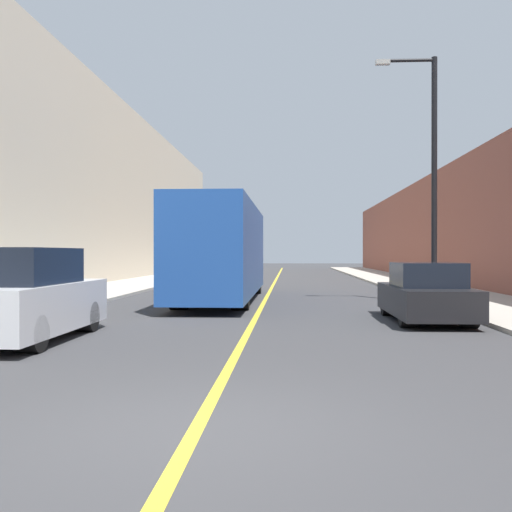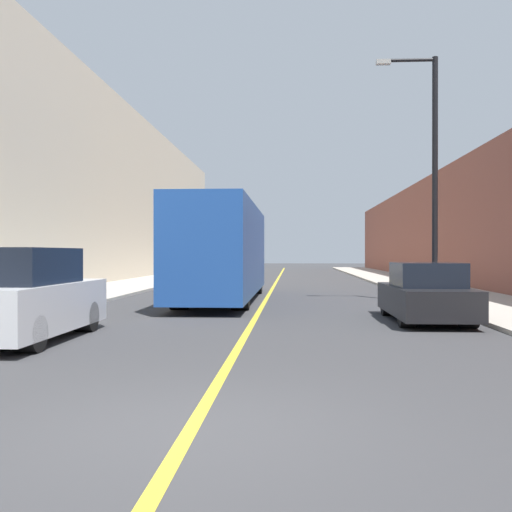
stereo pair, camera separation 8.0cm
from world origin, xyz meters
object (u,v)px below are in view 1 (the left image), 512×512
bus (223,250)px  car_right_near (426,295)px  parked_suv_left (24,298)px  street_lamp_right (430,165)px

bus → car_right_near: (6.04, -6.63, -1.20)m
car_right_near → bus: bearing=132.3°
bus → car_right_near: bearing=-47.7°
parked_suv_left → street_lamp_right: street_lamp_right is taller
street_lamp_right → car_right_near: bearing=-104.0°
car_right_near → street_lamp_right: street_lamp_right is taller
car_right_near → parked_suv_left: bearing=-155.7°
parked_suv_left → car_right_near: parked_suv_left is taller
bus → car_right_near: 9.05m
bus → car_right_near: bus is taller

